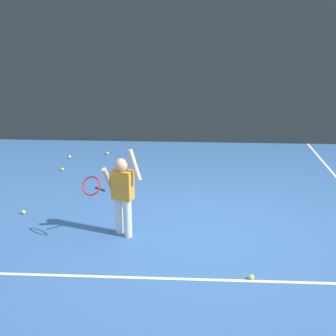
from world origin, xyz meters
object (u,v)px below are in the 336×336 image
at_px(tennis_ball_0, 251,277).
at_px(tennis_ball_5, 107,153).
at_px(tennis_ball_6, 70,157).
at_px(tennis_player, 121,190).
at_px(tennis_ball_1, 24,212).
at_px(tennis_ball_4, 62,169).

relative_size(tennis_ball_0, tennis_ball_5, 1.00).
height_order(tennis_ball_5, tennis_ball_6, same).
relative_size(tennis_player, tennis_ball_5, 20.46).
bearing_deg(tennis_ball_1, tennis_ball_6, 90.51).
bearing_deg(tennis_ball_5, tennis_ball_4, -121.12).
height_order(tennis_ball_1, tennis_ball_6, same).
bearing_deg(tennis_ball_0, tennis_ball_5, 117.77).
xyz_separation_m(tennis_ball_0, tennis_ball_4, (-3.49, 4.02, 0.00)).
bearing_deg(tennis_player, tennis_ball_5, 123.04).
height_order(tennis_player, tennis_ball_6, tennis_player).
bearing_deg(tennis_ball_1, tennis_ball_5, 77.15).
xyz_separation_m(tennis_ball_0, tennis_ball_1, (-3.54, 1.80, 0.00)).
distance_m(tennis_player, tennis_ball_0, 2.23).
bearing_deg(tennis_ball_5, tennis_ball_0, -62.23).
relative_size(tennis_player, tennis_ball_4, 20.46).
relative_size(tennis_player, tennis_ball_6, 20.46).
distance_m(tennis_ball_0, tennis_ball_1, 3.97).
bearing_deg(tennis_ball_0, tennis_ball_4, 131.01).
relative_size(tennis_player, tennis_ball_1, 20.46).
height_order(tennis_player, tennis_ball_5, tennis_player).
bearing_deg(tennis_ball_5, tennis_ball_6, -157.70).
bearing_deg(tennis_ball_6, tennis_ball_0, -53.96).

